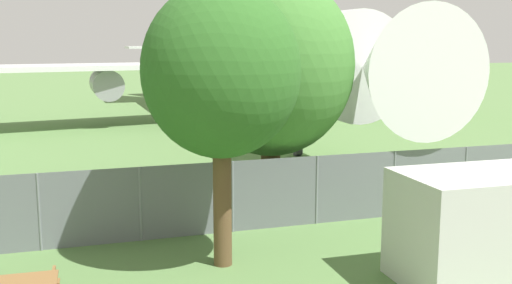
% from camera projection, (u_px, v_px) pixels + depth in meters
% --- Properties ---
extents(perimeter_fence, '(56.07, 0.07, 2.03)m').
position_uv_depth(perimeter_fence, '(233.00, 197.00, 16.70)').
color(perimeter_fence, slate).
rests_on(perimeter_fence, ground).
extents(airplane, '(35.75, 44.01, 12.77)m').
position_uv_depth(airplane, '(228.00, 57.00, 38.21)').
color(airplane, white).
rests_on(airplane, ground).
extents(portable_cabin, '(3.86, 2.35, 2.48)m').
position_uv_depth(portable_cabin, '(485.00, 227.00, 13.23)').
color(portable_cabin, silver).
rests_on(portable_cabin, ground).
extents(tree_behind_benches, '(3.65, 3.65, 6.64)m').
position_uv_depth(tree_behind_benches, '(221.00, 72.00, 13.62)').
color(tree_behind_benches, brown).
rests_on(tree_behind_benches, ground).
extents(tree_far_right, '(5.06, 5.06, 7.38)m').
position_uv_depth(tree_far_right, '(271.00, 65.00, 18.16)').
color(tree_far_right, brown).
rests_on(tree_far_right, ground).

